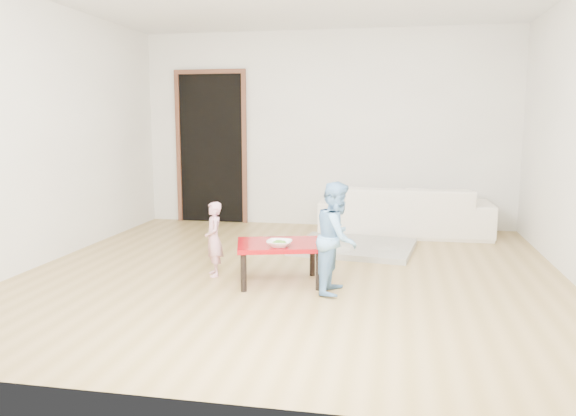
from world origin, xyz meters
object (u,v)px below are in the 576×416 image
(red_table, at_px, (280,263))
(child_blue, at_px, (337,238))
(child_pink, at_px, (214,239))
(basin, at_px, (298,248))
(sofa, at_px, (404,210))
(bowl, at_px, (279,244))

(red_table, distance_m, child_blue, 0.61)
(child_pink, xyz_separation_m, basin, (0.61, 1.03, -0.29))
(child_blue, relative_size, basin, 2.50)
(red_table, height_order, child_blue, child_blue)
(child_pink, distance_m, child_blue, 1.20)
(child_blue, bearing_deg, sofa, -7.65)
(sofa, bearing_deg, child_blue, 76.28)
(sofa, height_order, child_blue, child_blue)
(sofa, distance_m, basin, 1.71)
(red_table, xyz_separation_m, basin, (-0.03, 1.15, -0.13))
(bowl, relative_size, basin, 0.58)
(child_pink, bearing_deg, basin, 122.24)
(child_pink, relative_size, child_blue, 0.74)
(bowl, distance_m, basin, 1.35)
(sofa, xyz_separation_m, child_blue, (-0.58, -2.56, 0.16))
(child_blue, bearing_deg, basin, 27.87)
(red_table, relative_size, child_blue, 0.79)
(child_blue, bearing_deg, child_pink, 81.39)
(red_table, relative_size, child_pink, 1.06)
(sofa, distance_m, child_pink, 2.87)
(red_table, bearing_deg, basin, 91.54)
(bowl, bearing_deg, child_pink, 157.58)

